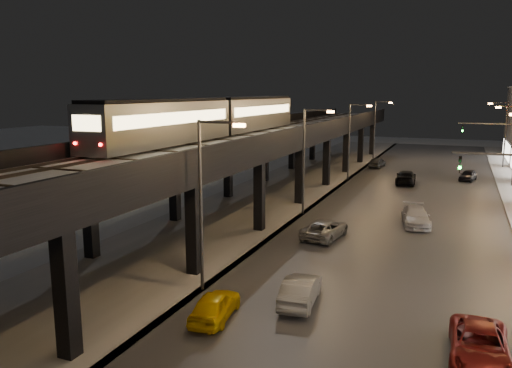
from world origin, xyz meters
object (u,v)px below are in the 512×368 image
(car_taxi, at_px, (215,306))
(car_mid_dark, at_px, (406,178))
(car_mid_silver, at_px, (325,230))
(car_onc_dark, at_px, (479,347))
(car_near_white, at_px, (301,291))
(subway_train, at_px, (216,117))
(car_onc_red, at_px, (468,176))
(car_onc_white, at_px, (416,217))
(car_far_white, at_px, (377,163))

(car_taxi, xyz_separation_m, car_mid_dark, (4.41, 38.88, 0.11))
(car_mid_silver, bearing_deg, car_onc_dark, 131.82)
(car_near_white, distance_m, car_mid_silver, 11.55)
(subway_train, relative_size, car_near_white, 7.78)
(car_near_white, distance_m, car_onc_red, 41.47)
(subway_train, relative_size, car_taxi, 8.59)
(car_taxi, xyz_separation_m, car_onc_dark, (11.16, 0.56, 0.01))
(subway_train, bearing_deg, car_onc_red, 48.60)
(car_taxi, height_order, car_onc_red, car_taxi)
(car_mid_dark, xyz_separation_m, car_onc_white, (2.66, -18.21, -0.06))
(car_onc_dark, distance_m, car_onc_red, 43.31)
(car_far_white, bearing_deg, car_onc_red, 155.81)
(car_taxi, height_order, car_mid_dark, car_mid_dark)
(car_near_white, relative_size, car_far_white, 1.02)
(car_far_white, bearing_deg, car_mid_dark, 119.27)
(subway_train, bearing_deg, car_onc_white, 2.03)
(car_mid_silver, height_order, car_onc_red, car_mid_silver)
(car_near_white, xyz_separation_m, car_onc_dark, (8.03, -2.58, -0.04))
(car_near_white, height_order, car_onc_red, car_near_white)
(car_onc_dark, bearing_deg, car_taxi, -178.49)
(subway_train, distance_m, car_far_white, 32.81)
(car_mid_dark, height_order, car_far_white, car_mid_dark)
(subway_train, relative_size, car_onc_red, 8.92)
(car_mid_silver, distance_m, car_far_white, 36.10)
(subway_train, distance_m, car_onc_red, 32.63)
(car_mid_dark, distance_m, car_far_white, 12.76)
(subway_train, distance_m, car_taxi, 23.68)
(car_mid_dark, xyz_separation_m, car_onc_dark, (6.75, -38.32, -0.10))
(car_far_white, relative_size, car_onc_white, 0.86)
(car_near_white, xyz_separation_m, car_mid_silver, (-1.77, 11.41, -0.03))
(car_onc_red, bearing_deg, car_onc_white, -86.19)
(car_mid_silver, height_order, car_onc_white, car_onc_white)
(subway_train, height_order, car_far_white, subway_train)
(car_near_white, relative_size, car_onc_red, 1.15)
(car_mid_silver, distance_m, car_onc_red, 30.85)
(car_taxi, relative_size, car_mid_dark, 0.73)
(car_taxi, distance_m, car_onc_white, 21.85)
(car_far_white, xyz_separation_m, car_onc_dark, (11.81, -50.04, -0.05))
(car_mid_silver, distance_m, car_onc_dark, 17.08)
(car_onc_red, bearing_deg, car_mid_dark, -129.40)
(car_far_white, bearing_deg, car_onc_white, 110.37)
(car_near_white, height_order, car_mid_silver, car_near_white)
(car_mid_silver, bearing_deg, car_near_white, 105.63)
(car_mid_silver, height_order, car_far_white, car_far_white)
(car_onc_dark, bearing_deg, subway_train, 136.01)
(car_onc_white, height_order, car_onc_red, car_onc_white)
(subway_train, distance_m, car_mid_silver, 14.74)
(car_far_white, xyz_separation_m, car_onc_white, (7.72, -29.92, -0.00))
(subway_train, height_order, car_taxi, subway_train)
(car_mid_dark, bearing_deg, car_far_white, -70.17)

